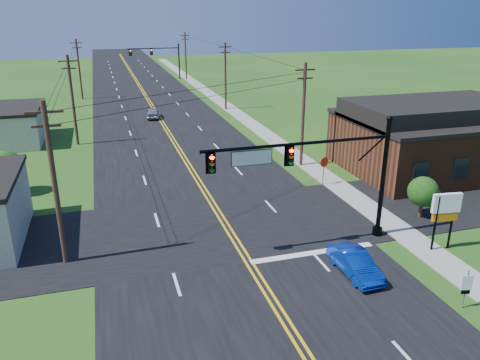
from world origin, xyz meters
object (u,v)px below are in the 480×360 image
object	(u,v)px
signal_mast_far	(157,56)
blue_car	(355,264)
signal_mast_main	(315,169)
stop_sign	(324,165)
route_sign	(466,286)

from	to	relation	value
signal_mast_far	blue_car	bearing A→B (deg)	-89.48
signal_mast_far	signal_mast_main	bearing A→B (deg)	-90.08
blue_car	stop_sign	bearing A→B (deg)	69.49
stop_sign	route_sign	bearing A→B (deg)	-108.64
blue_car	signal_mast_far	bearing A→B (deg)	89.05
signal_mast_main	signal_mast_far	bearing A→B (deg)	89.92
signal_mast_main	blue_car	size ratio (longest dim) A/B	2.92
blue_car	stop_sign	world-z (taller)	stop_sign
signal_mast_main	blue_car	distance (m)	5.57
route_sign	stop_sign	distance (m)	16.69
route_sign	blue_car	bearing A→B (deg)	144.29
route_sign	stop_sign	size ratio (longest dim) A/B	0.86
signal_mast_main	signal_mast_far	size ratio (longest dim) A/B	1.03
stop_sign	signal_mast_main	bearing A→B (deg)	-135.33
signal_mast_main	stop_sign	bearing A→B (deg)	60.04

